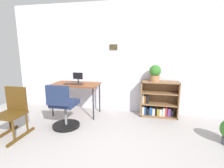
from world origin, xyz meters
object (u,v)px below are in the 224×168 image
at_px(rocking_chair, 13,111).
at_px(bookshelf_low, 158,101).
at_px(office_chair, 64,109).
at_px(potted_plant_on_shelf, 155,73).
at_px(desk, 76,86).
at_px(keyboard, 74,84).
at_px(monitor, 78,78).

relative_size(rocking_chair, bookshelf_low, 1.05).
xyz_separation_m(office_chair, potted_plant_on_shelf, (1.67, 0.98, 0.61)).
bearing_deg(desk, rocking_chair, -120.04).
relative_size(keyboard, bookshelf_low, 0.52).
distance_m(keyboard, office_chair, 0.74).
bearing_deg(rocking_chair, potted_plant_on_shelf, 30.29).
height_order(office_chair, bookshelf_low, office_chair).
height_order(office_chair, potted_plant_on_shelf, potted_plant_on_shelf).
xyz_separation_m(desk, monitor, (0.04, 0.04, 0.18)).
bearing_deg(potted_plant_on_shelf, bookshelf_low, 27.16).
height_order(desk, bookshelf_low, bookshelf_low).
distance_m(desk, office_chair, 0.79).
xyz_separation_m(keyboard, bookshelf_low, (1.84, 0.39, -0.38)).
bearing_deg(monitor, keyboard, -109.74).
xyz_separation_m(desk, rocking_chair, (-0.67, -1.16, -0.23)).
distance_m(monitor, rocking_chair, 1.45).
bearing_deg(bookshelf_low, keyboard, -168.09).
bearing_deg(monitor, bookshelf_low, 7.98).
bearing_deg(office_chair, potted_plant_on_shelf, 30.52).
xyz_separation_m(desk, keyboard, (-0.01, -0.09, 0.07)).
distance_m(monitor, bookshelf_low, 1.88).
bearing_deg(rocking_chair, desk, 59.96).
relative_size(monitor, bookshelf_low, 0.30).
height_order(office_chair, rocking_chair, office_chair).
bearing_deg(potted_plant_on_shelf, office_chair, -149.48).
xyz_separation_m(rocking_chair, bookshelf_low, (2.50, 1.45, -0.08)).
height_order(monitor, rocking_chair, monitor).
relative_size(keyboard, potted_plant_on_shelf, 1.18).
bearing_deg(bookshelf_low, monitor, -172.02).
bearing_deg(monitor, potted_plant_on_shelf, 6.73).
relative_size(monitor, keyboard, 0.58).
height_order(keyboard, potted_plant_on_shelf, potted_plant_on_shelf).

